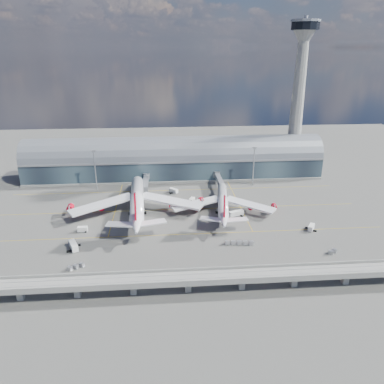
{
  "coord_description": "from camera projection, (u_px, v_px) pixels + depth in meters",
  "views": [
    {
      "loc": [
        -7.9,
        -170.59,
        84.2
      ],
      "look_at": [
        6.7,
        10.0,
        14.0
      ],
      "focal_mm": 35.0,
      "sensor_mm": 36.0,
      "label": 1
    }
  ],
  "objects": [
    {
      "name": "service_truck_1",
      "position": [
        83.0,
        229.0,
        182.26
      ],
      "size": [
        4.82,
        2.52,
        2.75
      ],
      "rotation": [
        0.0,
        0.0,
        1.61
      ],
      "color": "white",
      "rests_on": "ground"
    },
    {
      "name": "cargo_train_2",
      "position": [
        333.0,
        252.0,
        163.39
      ],
      "size": [
        4.97,
        3.83,
        1.65
      ],
      "rotation": [
        0.0,
        0.0,
        1.03
      ],
      "color": "gray",
      "rests_on": "ground"
    },
    {
      "name": "service_truck_5",
      "position": [
        173.0,
        191.0,
        231.2
      ],
      "size": [
        5.62,
        5.61,
        2.78
      ],
      "rotation": [
        0.0,
        0.0,
        0.79
      ],
      "color": "white",
      "rests_on": "ground"
    },
    {
      "name": "cargo_train_0",
      "position": [
        76.0,
        267.0,
        152.15
      ],
      "size": [
        7.04,
        4.89,
        1.62
      ],
      "rotation": [
        0.0,
        0.0,
        1.06
      ],
      "color": "gray",
      "rests_on": "ground"
    },
    {
      "name": "floodlight_mast_left",
      "position": [
        95.0,
        169.0,
        232.01
      ],
      "size": [
        3.0,
        0.7,
        25.7
      ],
      "color": "gray",
      "rests_on": "ground"
    },
    {
      "name": "ground",
      "position": [
        180.0,
        225.0,
        189.57
      ],
      "size": [
        500.0,
        500.0,
        0.0
      ],
      "primitive_type": "plane",
      "color": "#474744",
      "rests_on": "ground"
    },
    {
      "name": "service_truck_0",
      "position": [
        73.0,
        246.0,
        166.41
      ],
      "size": [
        5.71,
        8.37,
        3.31
      ],
      "rotation": [
        0.0,
        0.0,
        0.43
      ],
      "color": "white",
      "rests_on": "ground"
    },
    {
      "name": "service_truck_4",
      "position": [
        192.0,
        200.0,
        216.52
      ],
      "size": [
        4.04,
        5.4,
        2.85
      ],
      "rotation": [
        0.0,
        0.0,
        -0.41
      ],
      "color": "white",
      "rests_on": "ground"
    },
    {
      "name": "floodlight_mast_right",
      "position": [
        254.0,
        165.0,
        239.52
      ],
      "size": [
        3.0,
        0.7,
        25.7
      ],
      "color": "gray",
      "rests_on": "ground"
    },
    {
      "name": "airliner_right",
      "position": [
        223.0,
        203.0,
        203.15
      ],
      "size": [
        58.95,
        61.66,
        19.58
      ],
      "rotation": [
        0.0,
        0.0,
        -0.14
      ],
      "color": "white",
      "rests_on": "ground"
    },
    {
      "name": "terminal",
      "position": [
        174.0,
        160.0,
        257.95
      ],
      "size": [
        200.0,
        30.0,
        28.0
      ],
      "color": "#1E2832",
      "rests_on": "ground"
    },
    {
      "name": "jet_bridge_right",
      "position": [
        220.0,
        181.0,
        237.34
      ],
      "size": [
        4.4,
        32.0,
        7.25
      ],
      "color": "gray",
      "rests_on": "ground"
    },
    {
      "name": "control_tower",
      "position": [
        298.0,
        99.0,
        254.44
      ],
      "size": [
        19.0,
        19.0,
        103.0
      ],
      "color": "gray",
      "rests_on": "ground"
    },
    {
      "name": "airliner_left",
      "position": [
        137.0,
        201.0,
        201.11
      ],
      "size": [
        74.83,
        78.6,
        23.96
      ],
      "rotation": [
        0.0,
        0.0,
        0.05
      ],
      "color": "white",
      "rests_on": "ground"
    },
    {
      "name": "cargo_train_1",
      "position": [
        239.0,
        243.0,
        170.54
      ],
      "size": [
        13.45,
        3.17,
        1.77
      ],
      "rotation": [
        0.0,
        0.0,
        1.68
      ],
      "color": "gray",
      "rests_on": "ground"
    },
    {
      "name": "service_truck_3",
      "position": [
        311.0,
        228.0,
        183.99
      ],
      "size": [
        4.93,
        5.99,
        2.76
      ],
      "rotation": [
        0.0,
        0.0,
        -0.57
      ],
      "color": "white",
      "rests_on": "ground"
    },
    {
      "name": "taxi_lines",
      "position": [
        178.0,
        208.0,
        210.11
      ],
      "size": [
        200.0,
        80.12,
        0.01
      ],
      "color": "gold",
      "rests_on": "ground"
    },
    {
      "name": "jet_bridge_left",
      "position": [
        146.0,
        182.0,
        235.63
      ],
      "size": [
        4.4,
        28.0,
        7.25
      ],
      "color": "gray",
      "rests_on": "ground"
    },
    {
      "name": "service_truck_2",
      "position": [
        236.0,
        213.0,
        199.32
      ],
      "size": [
        8.53,
        4.86,
        2.98
      ],
      "rotation": [
        0.0,
        0.0,
        1.9
      ],
      "color": "white",
      "rests_on": "ground"
    },
    {
      "name": "guideway",
      "position": [
        188.0,
        279.0,
        136.54
      ],
      "size": [
        220.0,
        8.5,
        7.2
      ],
      "color": "gray",
      "rests_on": "ground"
    }
  ]
}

